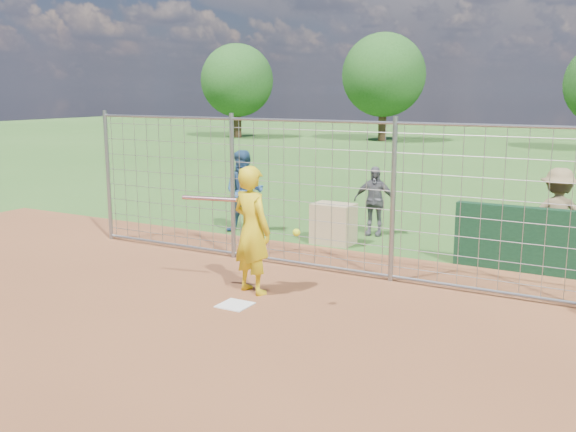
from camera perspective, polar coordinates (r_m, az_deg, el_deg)
The scene contains 11 objects.
ground at distance 9.32m, azimuth -4.04°, elevation -7.61°, with size 100.00×100.00×0.00m, color #2D591E.
infield_dirt at distance 7.19m, azimuth -17.64°, elevation -13.99°, with size 18.00×18.00×0.00m, color brown.
home_plate at distance 9.16m, azimuth -4.74°, elevation -7.90°, with size 0.43×0.43×0.02m, color silver.
dugout_wall at distance 11.34m, azimuth 21.06°, elevation -2.06°, with size 2.60×0.20×1.10m, color #11381E.
batter at distance 9.49m, azimuth -3.23°, elevation -1.26°, with size 0.70×0.46×1.92m, color gold.
bystander_a at distance 13.58m, azimuth -3.89°, elevation 2.16°, with size 0.85×0.67×1.76m, color navy.
bystander_b at distance 13.46m, azimuth 7.66°, elevation 1.35°, with size 0.85×0.35×1.45m, color #57575C.
bystander_c at distance 12.03m, azimuth 22.81°, elevation -0.03°, with size 1.09×0.63×1.69m, color olive.
equipment_bin at distance 12.67m, azimuth 4.06°, elevation -0.69°, with size 0.80×0.55×0.80m, color tan.
equipment_in_play at distance 9.27m, azimuth -5.25°, elevation 0.86°, with size 1.99×0.27×0.41m.
backstop_fence at distance 10.70m, azimuth 1.73°, elevation 1.81°, with size 9.08×0.08×2.60m.
Camera 1 is at (4.86, -7.37, 3.00)m, focal length 40.00 mm.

